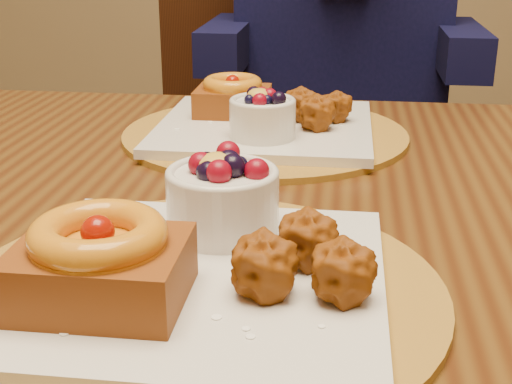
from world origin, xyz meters
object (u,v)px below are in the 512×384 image
place_setting_far (263,122)px  chair_far (255,162)px  dining_table (242,261)px  place_setting_near (195,260)px

place_setting_far → chair_far: size_ratio=0.41×
dining_table → place_setting_near: size_ratio=4.21×
chair_far → place_setting_far: bearing=-87.3°
dining_table → place_setting_far: (-0.00, 0.22, 0.10)m
place_setting_near → place_setting_far: 0.43m
dining_table → chair_far: 0.87m
dining_table → place_setting_far: size_ratio=4.21×
dining_table → place_setting_far: 0.24m
place_setting_far → dining_table: bearing=-89.4°
place_setting_near → chair_far: (-0.09, 1.06, -0.27)m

